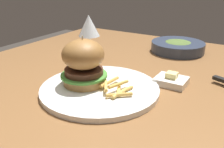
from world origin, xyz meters
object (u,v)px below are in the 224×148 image
at_px(butter_dish, 171,80).
at_px(soup_bowl, 178,46).
at_px(main_plate, 100,89).
at_px(wine_glass, 89,27).
at_px(burger_sandwich, 83,62).

bearing_deg(butter_dish, soup_bowl, 105.01).
height_order(main_plate, wine_glass, wine_glass).
distance_m(burger_sandwich, soup_bowl, 0.49).
height_order(burger_sandwich, soup_bowl, burger_sandwich).
relative_size(burger_sandwich, soup_bowl, 0.64).
bearing_deg(butter_dish, wine_glass, 173.61).
distance_m(main_plate, wine_glass, 0.27).
bearing_deg(soup_bowl, main_plate, -97.60).
bearing_deg(butter_dish, burger_sandwich, -142.51).
xyz_separation_m(main_plate, butter_dish, (0.15, 0.14, 0.00)).
relative_size(wine_glass, soup_bowl, 0.80).
height_order(main_plate, burger_sandwich, burger_sandwich).
bearing_deg(soup_bowl, burger_sandwich, -103.09).
xyz_separation_m(burger_sandwich, butter_dish, (0.20, 0.15, -0.06)).
xyz_separation_m(main_plate, burger_sandwich, (-0.05, -0.01, 0.07)).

